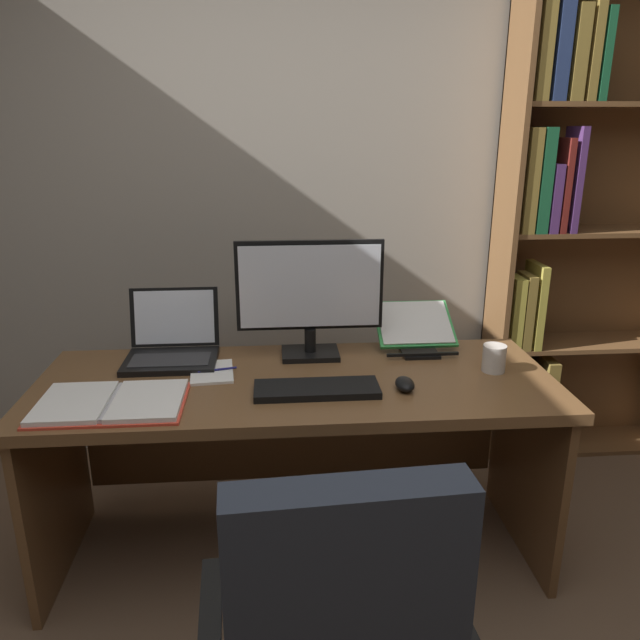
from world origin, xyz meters
TOP-DOWN VIEW (x-y plane):
  - wall_back at (0.00, 1.88)m, footprint 4.68×0.12m
  - desk at (-0.23, 1.01)m, footprint 1.83×0.70m
  - bookshelf at (1.10, 1.66)m, footprint 0.96×0.28m
  - monitor at (-0.17, 1.16)m, footprint 0.56×0.16m
  - laptop at (-0.69, 1.16)m, footprint 0.34×0.30m
  - keyboard at (-0.17, 0.81)m, footprint 0.42×0.15m
  - computer_mouse at (0.13, 0.81)m, footprint 0.06×0.10m
  - reading_stand_with_book at (0.26, 1.23)m, footprint 0.31×0.29m
  - open_binder at (-0.83, 0.76)m, footprint 0.47×0.31m
  - notepad at (-0.53, 1.01)m, footprint 0.17×0.22m
  - pen at (-0.51, 1.01)m, footprint 0.14×0.04m
  - coffee_mug at (0.49, 0.95)m, footprint 0.08×0.08m

SIDE VIEW (x-z plane):
  - desk at x=-0.23m, z-range 0.17..0.91m
  - notepad at x=-0.53m, z-range 0.73..0.74m
  - open_binder at x=-0.83m, z-range 0.73..0.76m
  - keyboard at x=-0.17m, z-range 0.73..0.76m
  - pen at x=-0.51m, z-range 0.74..0.75m
  - computer_mouse at x=0.13m, z-range 0.73..0.77m
  - coffee_mug at x=0.49m, z-range 0.73..0.83m
  - laptop at x=-0.69m, z-range 0.66..0.91m
  - reading_stand_with_book at x=0.26m, z-range 0.74..0.89m
  - monitor at x=-0.17m, z-range 0.74..1.20m
  - bookshelf at x=1.10m, z-range -0.02..2.22m
  - wall_back at x=0.00m, z-range 0.00..2.66m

